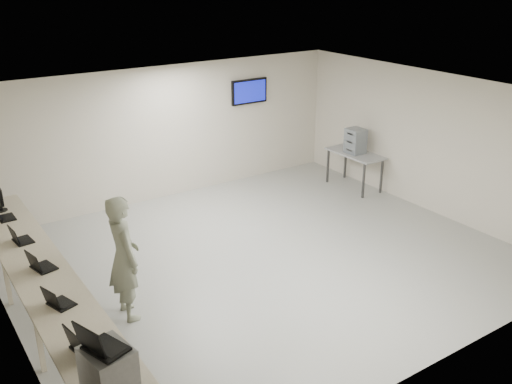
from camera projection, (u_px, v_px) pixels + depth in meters
room at (263, 179)px, 9.30m from camera, size 8.01×7.01×2.81m
workbench at (41, 275)px, 7.59m from camera, size 0.76×6.00×0.90m
equipment_box at (109, 370)px, 5.33m from camera, size 0.47×0.52×0.48m
laptop_on_box at (99, 344)px, 5.18m from camera, size 0.44×0.47×0.31m
laptop_0 at (84, 346)px, 5.92m from camera, size 0.39×0.45×0.31m
laptop_1 at (57, 301)px, 6.74m from camera, size 0.35×0.38×0.25m
laptop_2 at (39, 265)px, 7.56m from camera, size 0.35×0.39×0.27m
laptop_3 at (19, 238)px, 8.30m from camera, size 0.30×0.35×0.25m
laptop_4 at (3, 215)px, 9.05m from camera, size 0.28×0.34×0.26m
soldier at (124, 258)px, 7.85m from camera, size 0.46×0.68×1.83m
side_table at (355, 156)px, 12.60m from camera, size 0.63×1.36×0.82m
storage_bins at (355, 141)px, 12.46m from camera, size 0.35×0.39×0.55m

